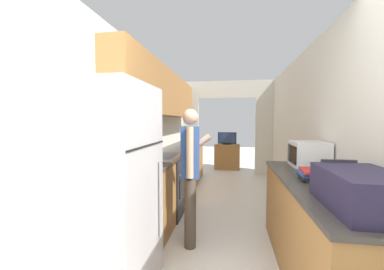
{
  "coord_description": "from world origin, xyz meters",
  "views": [
    {
      "loc": [
        0.13,
        -1.03,
        1.44
      ],
      "look_at": [
        -0.6,
        3.35,
        1.17
      ],
      "focal_mm": 22.0,
      "sensor_mm": 36.0,
      "label": 1
    }
  ],
  "objects_px": {
    "microwave": "(309,154)",
    "suitcase": "(362,190)",
    "television": "(227,138)",
    "range_oven": "(163,184)",
    "person": "(190,173)",
    "refrigerator": "(108,191)",
    "tv_cabinet": "(227,157)",
    "book_stack": "(313,175)"
  },
  "relations": [
    {
      "from": "microwave",
      "to": "suitcase",
      "type": "bearing_deg",
      "value": -94.36
    },
    {
      "from": "television",
      "to": "range_oven",
      "type": "bearing_deg",
      "value": -104.36
    },
    {
      "from": "suitcase",
      "to": "person",
      "type": "bearing_deg",
      "value": 138.02
    },
    {
      "from": "refrigerator",
      "to": "tv_cabinet",
      "type": "distance_m",
      "value": 5.39
    },
    {
      "from": "tv_cabinet",
      "to": "suitcase",
      "type": "bearing_deg",
      "value": -80.79
    },
    {
      "from": "suitcase",
      "to": "microwave",
      "type": "distance_m",
      "value": 1.33
    },
    {
      "from": "refrigerator",
      "to": "tv_cabinet",
      "type": "relative_size",
      "value": 2.34
    },
    {
      "from": "refrigerator",
      "to": "suitcase",
      "type": "xyz_separation_m",
      "value": [
        1.77,
        -0.22,
        0.16
      ]
    },
    {
      "from": "book_stack",
      "to": "microwave",
      "type": "bearing_deg",
      "value": 76.44
    },
    {
      "from": "refrigerator",
      "to": "person",
      "type": "xyz_separation_m",
      "value": [
        0.53,
        0.89,
        -0.03
      ]
    },
    {
      "from": "person",
      "to": "book_stack",
      "type": "height_order",
      "value": "person"
    },
    {
      "from": "suitcase",
      "to": "microwave",
      "type": "xyz_separation_m",
      "value": [
        0.1,
        1.33,
        0.03
      ]
    },
    {
      "from": "book_stack",
      "to": "television",
      "type": "distance_m",
      "value": 4.84
    },
    {
      "from": "range_oven",
      "to": "microwave",
      "type": "distance_m",
      "value": 2.09
    },
    {
      "from": "suitcase",
      "to": "book_stack",
      "type": "relative_size",
      "value": 2.01
    },
    {
      "from": "refrigerator",
      "to": "tv_cabinet",
      "type": "height_order",
      "value": "refrigerator"
    },
    {
      "from": "range_oven",
      "to": "person",
      "type": "relative_size",
      "value": 0.67
    },
    {
      "from": "range_oven",
      "to": "suitcase",
      "type": "distance_m",
      "value": 2.7
    },
    {
      "from": "person",
      "to": "book_stack",
      "type": "xyz_separation_m",
      "value": [
        1.19,
        -0.4,
        0.11
      ]
    },
    {
      "from": "range_oven",
      "to": "microwave",
      "type": "height_order",
      "value": "microwave"
    },
    {
      "from": "range_oven",
      "to": "suitcase",
      "type": "bearing_deg",
      "value": -47.0
    },
    {
      "from": "book_stack",
      "to": "tv_cabinet",
      "type": "relative_size",
      "value": 0.43
    },
    {
      "from": "tv_cabinet",
      "to": "television",
      "type": "bearing_deg",
      "value": -90.0
    },
    {
      "from": "person",
      "to": "microwave",
      "type": "bearing_deg",
      "value": -88.69
    },
    {
      "from": "person",
      "to": "tv_cabinet",
      "type": "height_order",
      "value": "person"
    },
    {
      "from": "person",
      "to": "book_stack",
      "type": "relative_size",
      "value": 4.9
    },
    {
      "from": "range_oven",
      "to": "suitcase",
      "type": "xyz_separation_m",
      "value": [
        1.8,
        -1.93,
        0.56
      ]
    },
    {
      "from": "person",
      "to": "book_stack",
      "type": "bearing_deg",
      "value": -116.39
    },
    {
      "from": "refrigerator",
      "to": "suitcase",
      "type": "relative_size",
      "value": 2.69
    },
    {
      "from": "book_stack",
      "to": "suitcase",
      "type": "bearing_deg",
      "value": -86.22
    },
    {
      "from": "microwave",
      "to": "television",
      "type": "bearing_deg",
      "value": 103.49
    },
    {
      "from": "book_stack",
      "to": "television",
      "type": "xyz_separation_m",
      "value": [
        -0.85,
        4.77,
        -0.04
      ]
    },
    {
      "from": "microwave",
      "to": "tv_cabinet",
      "type": "bearing_deg",
      "value": 103.36
    },
    {
      "from": "suitcase",
      "to": "book_stack",
      "type": "height_order",
      "value": "suitcase"
    },
    {
      "from": "microwave",
      "to": "refrigerator",
      "type": "bearing_deg",
      "value": -149.4
    },
    {
      "from": "range_oven",
      "to": "suitcase",
      "type": "relative_size",
      "value": 1.62
    },
    {
      "from": "suitcase",
      "to": "tv_cabinet",
      "type": "relative_size",
      "value": 0.87
    },
    {
      "from": "television",
      "to": "refrigerator",
      "type": "bearing_deg",
      "value": -99.4
    },
    {
      "from": "microwave",
      "to": "book_stack",
      "type": "bearing_deg",
      "value": -103.56
    },
    {
      "from": "range_oven",
      "to": "microwave",
      "type": "bearing_deg",
      "value": -17.71
    },
    {
      "from": "refrigerator",
      "to": "suitcase",
      "type": "distance_m",
      "value": 1.79
    },
    {
      "from": "tv_cabinet",
      "to": "refrigerator",
      "type": "bearing_deg",
      "value": -99.32
    }
  ]
}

